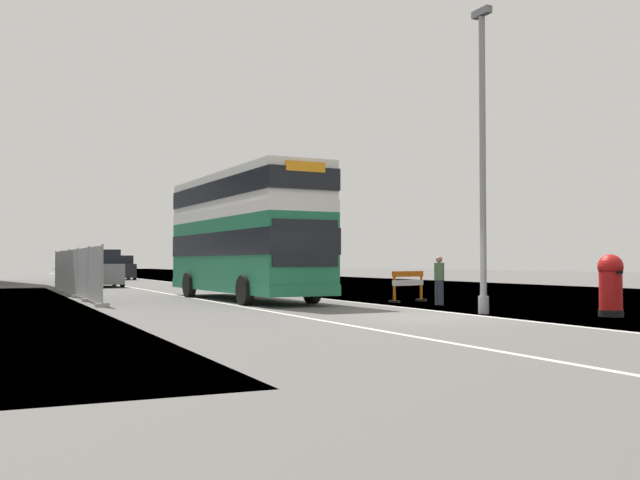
{
  "coord_description": "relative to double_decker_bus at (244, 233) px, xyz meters",
  "views": [
    {
      "loc": [
        -10.52,
        -16.4,
        1.45
      ],
      "look_at": [
        -0.01,
        6.61,
        2.2
      ],
      "focal_mm": 41.21,
      "sensor_mm": 36.0,
      "label": 1
    }
  ],
  "objects": [
    {
      "name": "roadworks_barrier",
      "position": [
        4.92,
        -3.83,
        -1.84
      ],
      "size": [
        1.63,
        0.87,
        1.11
      ],
      "color": "orange",
      "rests_on": "ground"
    },
    {
      "name": "lamppost_foreground",
      "position": [
        3.61,
        -9.97,
        1.51
      ],
      "size": [
        0.29,
        0.7,
        8.54
      ],
      "color": "gray",
      "rests_on": "ground"
    },
    {
      "name": "car_receding_far",
      "position": [
        1.07,
        34.74,
        -1.6
      ],
      "size": [
        2.06,
        4.57,
        1.96
      ],
      "color": "black",
      "rests_on": "ground"
    },
    {
      "name": "pedestrian_at_kerb",
      "position": [
        4.88,
        -5.89,
        -1.71
      ],
      "size": [
        0.34,
        0.34,
        1.64
      ],
      "color": "#2D3342",
      "rests_on": "ground"
    },
    {
      "name": "double_decker_bus",
      "position": [
        0.0,
        0.0,
        0.0
      ],
      "size": [
        3.09,
        10.95,
        4.76
      ],
      "color": "#1E6B47",
      "rests_on": "ground"
    },
    {
      "name": "construction_site_fence",
      "position": [
        -5.57,
        6.06,
        -1.57
      ],
      "size": [
        0.44,
        17.2,
        2.02
      ],
      "color": "#A8AAAD",
      "rests_on": "ground"
    },
    {
      "name": "red_pillar_postbox",
      "position": [
        6.07,
        -12.15,
        -1.63
      ],
      "size": [
        0.66,
        0.66,
        1.65
      ],
      "color": "black",
      "rests_on": "ground"
    },
    {
      "name": "car_receding_mid",
      "position": [
        -2.98,
        27.03,
        -1.52
      ],
      "size": [
        2.03,
        4.39,
        2.13
      ],
      "color": "silver",
      "rests_on": "ground"
    },
    {
      "name": "car_oncoming_near",
      "position": [
        -2.79,
        17.33,
        -1.53
      ],
      "size": [
        2.03,
        4.57,
        2.15
      ],
      "color": "slate",
      "rests_on": "ground"
    },
    {
      "name": "ground",
      "position": [
        2.06,
        -10.09,
        -2.58
      ],
      "size": [
        140.0,
        280.0,
        0.1
      ],
      "color": "#565451"
    }
  ]
}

